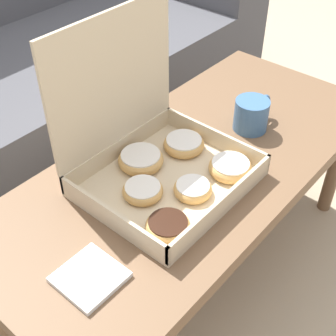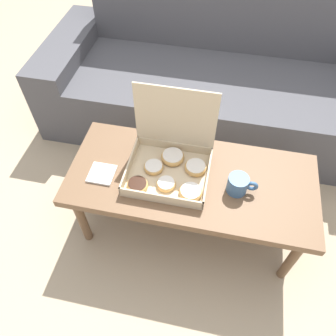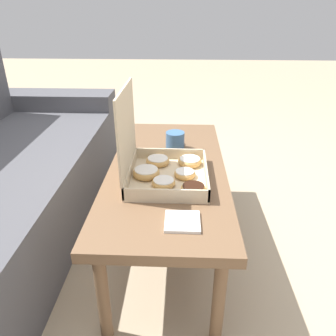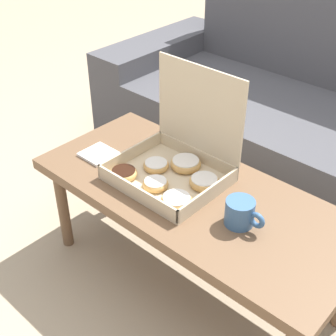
# 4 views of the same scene
# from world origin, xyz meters

# --- Properties ---
(ground_plane) EXTENTS (12.00, 12.00, 0.00)m
(ground_plane) POSITION_xyz_m (0.00, 0.00, 0.00)
(ground_plane) COLOR tan
(coffee_table) EXTENTS (1.14, 0.51, 0.43)m
(coffee_table) POSITION_xyz_m (0.00, -0.08, 0.38)
(coffee_table) COLOR brown
(coffee_table) RESTS_ON ground_plane
(pastry_box) EXTENTS (0.37, 0.32, 0.37)m
(pastry_box) POSITION_xyz_m (-0.10, -0.06, 0.49)
(pastry_box) COLOR beige
(pastry_box) RESTS_ON coffee_table
(coffee_mug) EXTENTS (0.13, 0.09, 0.09)m
(coffee_mug) POSITION_xyz_m (0.21, -0.11, 0.47)
(coffee_mug) COLOR #3D6693
(coffee_mug) RESTS_ON coffee_table
(napkin_stack) EXTENTS (0.12, 0.12, 0.01)m
(napkin_stack) POSITION_xyz_m (-0.41, -0.15, 0.43)
(napkin_stack) COLOR white
(napkin_stack) RESTS_ON coffee_table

